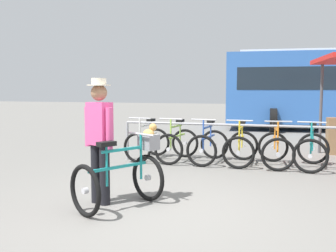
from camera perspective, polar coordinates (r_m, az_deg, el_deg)
The scene contains 10 objects.
ground_plane at distance 5.05m, azimuth -1.19°, elevation -12.68°, with size 80.00×80.00×0.00m, color slate.
bike_rack_rail at distance 8.04m, azimuth 8.97°, elevation -0.88°, with size 4.61×0.14×0.88m.
racked_bike_white at distance 8.71m, azimuth -3.05°, elevation -2.55°, with size 0.74×1.15×0.97m.
racked_bike_lime at distance 8.49m, azimuth 1.38°, elevation -2.75°, with size 0.73×1.16×0.98m.
racked_bike_blue at distance 8.33m, azimuth 6.02°, elevation -2.94°, with size 0.72×1.14×0.97m.
racked_bike_yellow at distance 8.22m, azimuth 10.81°, elevation -3.11°, with size 0.70×1.12×0.97m.
racked_bike_orange at distance 8.17m, azimuth 15.70°, elevation -3.27°, with size 0.81×1.18×0.97m.
racked_bike_teal at distance 8.18m, azimuth 20.61°, elevation -3.40°, with size 0.76×1.16×0.98m.
featured_bicycle at distance 5.20m, azimuth -6.27°, elevation -6.64°, with size 1.09×1.26×1.09m.
person_with_featured_bike at distance 5.30m, azimuth -10.14°, elevation -1.40°, with size 0.50×0.32×1.72m.
Camera 1 is at (1.62, -4.52, 1.56)m, focal length 40.97 mm.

